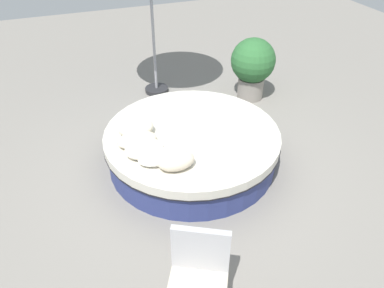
# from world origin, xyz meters

# --- Properties ---
(ground_plane) EXTENTS (16.00, 16.00, 0.00)m
(ground_plane) POSITION_xyz_m (0.00, 0.00, 0.00)
(ground_plane) COLOR gray
(round_bed) EXTENTS (2.45, 2.45, 0.52)m
(round_bed) POSITION_xyz_m (0.00, 0.00, 0.27)
(round_bed) COLOR navy
(round_bed) RESTS_ON ground_plane
(throw_pillow_0) EXTENTS (0.48, 0.38, 0.22)m
(throw_pillow_0) POSITION_xyz_m (-0.73, 0.22, 0.63)
(throw_pillow_0) COLOR beige
(throw_pillow_0) RESTS_ON round_bed
(throw_pillow_1) EXTENTS (0.52, 0.36, 0.15)m
(throw_pillow_1) POSITION_xyz_m (-0.78, -0.02, 0.59)
(throw_pillow_1) COLOR beige
(throw_pillow_1) RESTS_ON round_bed
(throw_pillow_2) EXTENTS (0.50, 0.40, 0.17)m
(throw_pillow_2) POSITION_xyz_m (-0.74, -0.26, 0.60)
(throw_pillow_2) COLOR silver
(throw_pillow_2) RESTS_ON round_bed
(throw_pillow_3) EXTENTS (0.51, 0.30, 0.15)m
(throw_pillow_3) POSITION_xyz_m (-0.62, -0.48, 0.60)
(throw_pillow_3) COLOR white
(throw_pillow_3) RESTS_ON round_bed
(throw_pillow_4) EXTENTS (0.46, 0.31, 0.21)m
(throw_pillow_4) POSITION_xyz_m (-0.45, -0.66, 0.63)
(throw_pillow_4) COLOR beige
(throw_pillow_4) RESTS_ON round_bed
(patio_chair) EXTENTS (0.70, 0.69, 0.98)m
(patio_chair) POSITION_xyz_m (-0.75, -2.15, 0.56)
(patio_chair) COLOR #B7B7BC
(patio_chair) RESTS_ON ground_plane
(planter) EXTENTS (0.79, 0.79, 1.13)m
(planter) POSITION_xyz_m (1.70, 1.44, 0.65)
(planter) COLOR gray
(planter) RESTS_ON ground_plane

